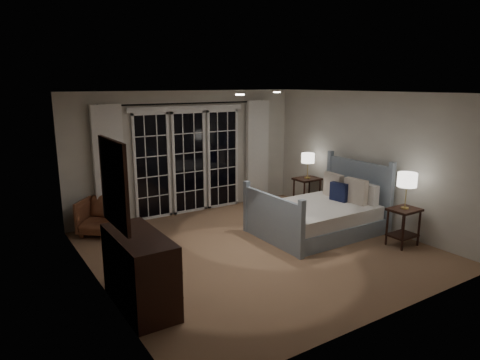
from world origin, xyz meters
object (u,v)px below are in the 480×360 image
lamp_left (407,180)px  lamp_right (308,158)px  bed (320,215)px  nightstand_left (404,221)px  nightstand_right (307,189)px  dresser (140,271)px  armchair (102,216)px

lamp_left → lamp_right: bearing=88.3°
bed → lamp_left: (0.70, -1.24, 0.80)m
nightstand_left → nightstand_right: (0.07, 2.47, 0.03)m
nightstand_left → lamp_right: (0.07, 2.47, 0.68)m
nightstand_left → lamp_left: size_ratio=1.06×
nightstand_left → nightstand_right: bearing=88.3°
lamp_right → lamp_left: bearing=-91.7°
nightstand_right → lamp_right: lamp_right is taller
lamp_left → dresser: size_ratio=0.47×
lamp_right → dresser: lamp_right is taller
lamp_left → lamp_right: 2.47m
nightstand_right → dresser: dresser is taller
lamp_right → armchair: 4.26m
nightstand_left → lamp_right: 2.56m
nightstand_left → armchair: armchair is taller
nightstand_right → nightstand_left: bearing=-91.7°
nightstand_right → lamp_right: size_ratio=1.27×
nightstand_left → nightstand_right: 2.47m
nightstand_left → bed: bearing=119.7°
nightstand_left → dresser: 4.38m
lamp_left → lamp_right: size_ratio=1.12×
dresser → bed: bearing=12.2°
armchair → dresser: 2.83m
dresser → nightstand_right: bearing=24.5°
lamp_right → dresser: 4.91m
bed → nightstand_right: bearing=57.8°
nightstand_right → lamp_left: 2.56m
bed → lamp_left: lamp_left is taller
bed → nightstand_right: (0.78, 1.23, 0.13)m
nightstand_right → lamp_left: lamp_left is taller
nightstand_right → armchair: size_ratio=0.95×
lamp_left → nightstand_left: bearing=-26.6°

